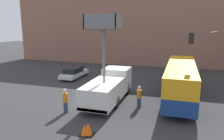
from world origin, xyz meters
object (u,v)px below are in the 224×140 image
Objects in this scene: road_worker_directing at (139,97)px; traffic_light_pole at (218,56)px; utility_truck at (109,84)px; parked_car_curbside at (74,72)px; road_worker_near_truck at (65,101)px; city_bus at (181,78)px; traffic_cone_mid_road at (88,129)px; traffic_cone_near_truck at (84,130)px.

traffic_light_pole is at bearing -156.61° from road_worker_directing.
utility_truck reaches higher than parked_car_curbside.
road_worker_near_truck is 5.71m from road_worker_directing.
city_bus reaches higher than traffic_cone_mid_road.
traffic_cone_near_truck is (2.78, -2.70, -0.62)m from road_worker_near_truck.
utility_truck is at bearing 112.33° from city_bus.
traffic_cone_mid_road is at bearing -83.63° from utility_truck.
traffic_cone_near_truck is 0.23m from traffic_cone_mid_road.
traffic_light_pole is at bearing -21.95° from parked_car_curbside.
road_worker_near_truck is at bearing -159.36° from traffic_light_pole.
utility_truck reaches higher than traffic_cone_near_truck.
road_worker_near_truck is 1.05× the size of road_worker_directing.
road_worker_directing is 0.37× the size of parked_car_curbside.
utility_truck is 8.76m from traffic_light_pole.
road_worker_near_truck reaches higher than traffic_cone_mid_road.
road_worker_directing reaches higher than traffic_cone_near_truck.
city_bus is at bearing -118.98° from road_worker_directing.
utility_truck is 9.61× the size of traffic_cone_mid_road.
traffic_cone_near_truck is at bearing -85.52° from utility_truck.
traffic_cone_near_truck is at bearing -46.36° from road_worker_near_truck.
traffic_light_pole is 1.31× the size of parked_car_curbside.
parked_car_curbside is (-6.83, 6.74, -0.81)m from utility_truck.
parked_car_curbside reaches higher than traffic_cone_mid_road.
utility_truck is 4.11m from road_worker_near_truck.
road_worker_directing reaches higher than traffic_cone_mid_road.
city_bus is 6.64× the size of road_worker_directing.
utility_truck is at bearing -175.58° from traffic_light_pole.
parked_car_curbside is at bearing 135.34° from utility_truck.
traffic_light_pole reaches higher than city_bus.
traffic_light_pole is at bearing 40.52° from traffic_cone_near_truck.
traffic_cone_near_truck is (0.48, -6.06, -1.19)m from utility_truck.
road_worker_near_truck is 0.39× the size of parked_car_curbside.
traffic_cone_mid_road is (0.19, 0.13, 0.04)m from traffic_cone_near_truck.
traffic_cone_mid_road is (-2.06, -5.28, -0.53)m from road_worker_directing.
road_worker_directing is (-5.59, -1.30, -3.30)m from traffic_light_pole.
city_bus is 10.66m from traffic_cone_near_truck.
traffic_cone_mid_road is at bearing -139.33° from traffic_light_pole.
traffic_light_pole is 6.62m from road_worker_directing.
traffic_cone_mid_road is at bearing 33.81° from traffic_cone_near_truck.
traffic_cone_near_truck is 0.14× the size of parked_car_curbside.
city_bus reaches higher than traffic_cone_near_truck.
traffic_light_pole reaches higher than parked_car_curbside.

